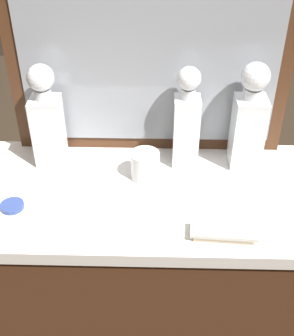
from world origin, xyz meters
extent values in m
cube|color=#472816|center=(0.00, 0.00, 0.40)|extent=(1.15, 0.47, 0.80)
cube|color=silver|center=(0.00, 0.00, 0.82)|extent=(1.19, 0.49, 0.04)
cube|color=#472816|center=(0.00, 0.23, 1.22)|extent=(0.81, 0.03, 0.76)
cube|color=gray|center=(0.00, 0.21, 1.22)|extent=(0.73, 0.01, 0.68)
cube|color=white|center=(0.29, 0.14, 0.95)|extent=(0.09, 0.09, 0.22)
cube|color=#9E5619|center=(0.29, 0.14, 0.92)|extent=(0.08, 0.08, 0.16)
cylinder|color=white|center=(0.29, 0.14, 1.07)|extent=(0.05, 0.05, 0.03)
sphere|color=white|center=(0.29, 0.14, 1.12)|extent=(0.08, 0.08, 0.08)
cube|color=white|center=(0.11, 0.15, 0.94)|extent=(0.07, 0.07, 0.21)
cube|color=#9E5619|center=(0.11, 0.15, 0.90)|extent=(0.06, 0.06, 0.13)
cylinder|color=white|center=(0.11, 0.15, 1.07)|extent=(0.04, 0.04, 0.03)
sphere|color=white|center=(0.11, 0.15, 1.11)|extent=(0.07, 0.07, 0.07)
cube|color=white|center=(-0.29, 0.14, 0.94)|extent=(0.08, 0.08, 0.21)
cube|color=#9E5619|center=(-0.29, 0.14, 0.92)|extent=(0.07, 0.07, 0.16)
cylinder|color=white|center=(-0.29, 0.14, 1.06)|extent=(0.05, 0.05, 0.03)
sphere|color=white|center=(-0.29, 0.14, 1.11)|extent=(0.08, 0.08, 0.08)
cylinder|color=white|center=(-0.01, 0.07, 0.88)|extent=(0.08, 0.08, 0.08)
cylinder|color=silver|center=(-0.01, 0.07, 0.84)|extent=(0.08, 0.08, 0.01)
cube|color=#B7A88C|center=(0.19, -0.17, 0.84)|extent=(0.15, 0.06, 0.01)
cube|color=beige|center=(0.19, -0.17, 0.86)|extent=(0.17, 0.07, 0.01)
cylinder|color=#33478C|center=(-0.36, -0.08, 0.84)|extent=(0.06, 0.06, 0.01)
camera|label=1|loc=(0.02, -0.97, 1.63)|focal=47.93mm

